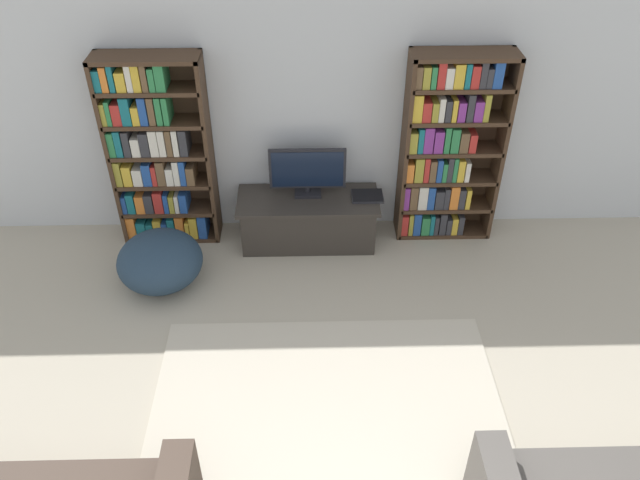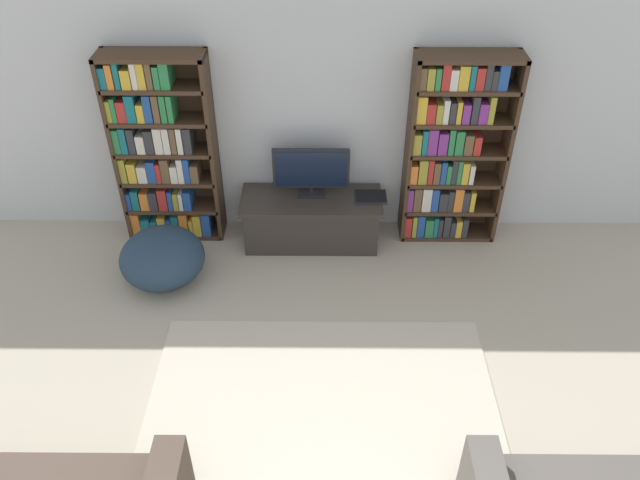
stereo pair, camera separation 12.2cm
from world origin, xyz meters
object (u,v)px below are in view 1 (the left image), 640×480
Objects in this scene: tv_stand at (308,220)px; television at (308,171)px; bookshelf_left at (157,154)px; bookshelf_right at (446,148)px; laptop at (367,196)px; beanbag_ottoman at (160,261)px.

tv_stand is 0.48m from television.
television reaches higher than tv_stand.
bookshelf_left is 1.00× the size of bookshelf_right.
laptop is (1.87, -0.13, -0.39)m from bookshelf_left.
tv_stand is 4.50× the size of laptop.
beanbag_ottoman is (-1.27, -0.65, -0.48)m from television.
bookshelf_left is at bearing 174.02° from tv_stand.
beanbag_ottoman is (-2.50, -0.72, -0.66)m from bookshelf_right.
bookshelf_left is 2.58× the size of television.
bookshelf_left is at bearing 94.61° from beanbag_ottoman.
tv_stand is 0.59m from laptop.
bookshelf_left is 1.91m from laptop.
television is (-1.23, -0.06, -0.18)m from bookshelf_right.
bookshelf_left is at bearing -179.99° from bookshelf_right.
bookshelf_left is 1.34m from television.
laptop is at bearing -6.58° from television.
tv_stand is at bearing -90.00° from television.
television is at bearing -177.01° from bookshelf_right.
laptop is at bearing 1.33° from tv_stand.
laptop is 0.40× the size of beanbag_ottoman.
television is 0.59m from laptop.
tv_stand is (1.33, -0.14, -0.63)m from bookshelf_left.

